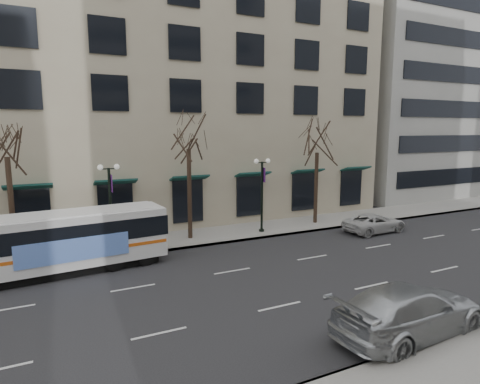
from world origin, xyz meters
TOP-DOWN VIEW (x-y plane):
  - ground at (0.00, 0.00)m, footprint 160.00×160.00m
  - sidewalk_far at (5.00, 9.00)m, footprint 80.00×4.00m
  - building_hotel at (-2.00, 21.00)m, footprint 40.00×20.00m
  - building_office at (32.00, 21.00)m, footprint 25.00×20.00m
  - tree_far_left at (-10.00, 8.80)m, footprint 3.60×3.60m
  - tree_far_mid at (0.00, 8.80)m, footprint 3.60×3.60m
  - tree_far_right at (10.00, 8.80)m, footprint 3.60×3.60m
  - lamp_post_left at (-4.99, 8.20)m, footprint 1.22×0.45m
  - lamp_post_right at (5.01, 8.20)m, footprint 1.22×0.45m
  - city_bus at (-8.22, 5.80)m, footprint 11.51×3.46m
  - silver_car at (2.92, -6.20)m, footprint 6.31×2.88m
  - white_pickup at (12.38, 5.08)m, footprint 4.79×2.37m

SIDE VIEW (x-z plane):
  - ground at x=0.00m, z-range 0.00..0.00m
  - sidewalk_far at x=5.00m, z-range 0.00..0.15m
  - white_pickup at x=12.38m, z-range 0.00..1.31m
  - silver_car at x=2.92m, z-range 0.00..1.79m
  - city_bus at x=-8.22m, z-range 0.14..3.22m
  - lamp_post_left at x=-4.99m, z-range 0.34..5.55m
  - lamp_post_right at x=5.01m, z-range 0.34..5.55m
  - tree_far_right at x=10.00m, z-range 2.39..10.45m
  - tree_far_left at x=-10.00m, z-range 2.53..10.87m
  - tree_far_mid at x=0.00m, z-range 2.63..11.18m
  - building_hotel at x=-2.00m, z-range 0.00..24.00m
  - building_office at x=32.00m, z-range 0.00..35.00m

